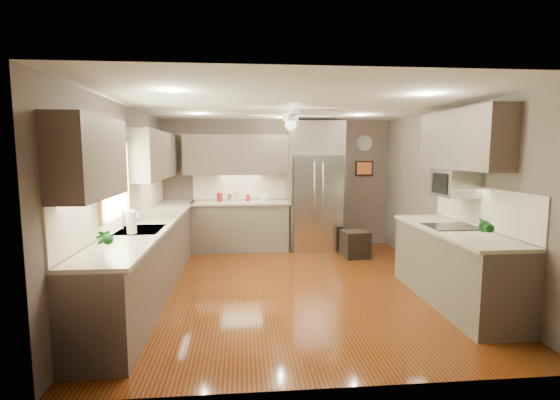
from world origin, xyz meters
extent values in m
plane|color=#4C170A|center=(0.00, 0.00, 0.00)|extent=(5.00, 5.00, 0.00)
plane|color=white|center=(0.00, 0.00, 2.50)|extent=(5.00, 5.00, 0.00)
plane|color=brown|center=(0.00, 2.50, 1.25)|extent=(4.50, 0.00, 4.50)
plane|color=brown|center=(0.00, -2.50, 1.25)|extent=(4.50, 0.00, 4.50)
plane|color=brown|center=(-2.25, 0.00, 1.25)|extent=(0.00, 5.00, 5.00)
plane|color=brown|center=(2.25, 0.00, 1.25)|extent=(0.00, 5.00, 5.00)
cylinder|color=maroon|center=(-1.12, 2.23, 1.02)|extent=(0.12, 0.12, 0.18)
cylinder|color=silver|center=(-0.94, 2.19, 1.01)|extent=(0.11, 0.11, 0.15)
cylinder|color=beige|center=(-0.80, 2.21, 1.03)|extent=(0.15, 0.15, 0.20)
cylinder|color=maroon|center=(-0.59, 2.25, 1.00)|extent=(0.09, 0.09, 0.12)
imported|color=white|center=(-2.09, 0.12, 1.03)|extent=(0.11, 0.11, 0.18)
imported|color=#17531C|center=(-1.95, -1.72, 1.10)|extent=(0.20, 0.17, 0.32)
imported|color=#17531C|center=(1.90, -1.44, 1.09)|extent=(0.18, 0.15, 0.30)
imported|color=beige|center=(-0.24, 2.23, 0.97)|extent=(0.28, 0.28, 0.06)
cube|color=brown|center=(-1.95, 0.15, 0.45)|extent=(0.60, 4.70, 0.90)
cube|color=#C1B79B|center=(-1.94, 0.15, 0.92)|extent=(0.65, 4.70, 0.04)
cube|color=#F0E1C5|center=(-2.24, 0.15, 1.20)|extent=(0.02, 4.70, 0.50)
cube|color=brown|center=(-0.72, 2.20, 0.45)|extent=(1.85, 0.60, 0.90)
cube|color=#C1B79B|center=(-0.72, 2.19, 0.92)|extent=(1.85, 0.65, 0.04)
cube|color=#F0E1C5|center=(-0.72, 2.49, 1.20)|extent=(1.85, 0.02, 0.50)
cube|color=brown|center=(-2.08, -1.60, 1.83)|extent=(0.33, 1.20, 0.75)
cube|color=brown|center=(-2.08, 1.30, 1.83)|extent=(0.33, 2.40, 0.75)
cube|color=brown|center=(-0.72, 2.33, 1.83)|extent=(2.15, 0.33, 0.75)
cube|color=brown|center=(2.08, -0.55, 2.03)|extent=(0.33, 1.70, 0.75)
cube|color=#BFF2B2|center=(-2.23, -0.50, 1.55)|extent=(0.01, 1.00, 0.80)
cube|color=brown|center=(-2.21, -0.50, 1.98)|extent=(0.05, 1.12, 0.06)
cube|color=brown|center=(-2.21, -0.50, 1.12)|extent=(0.05, 1.12, 0.06)
cube|color=brown|center=(-2.21, -1.03, 1.55)|extent=(0.05, 0.06, 0.80)
cube|color=brown|center=(-2.21, 0.03, 1.55)|extent=(0.05, 0.06, 0.80)
cube|color=silver|center=(-1.93, -0.50, 0.93)|extent=(0.50, 0.70, 0.03)
cube|color=#262626|center=(-1.93, -0.50, 0.89)|extent=(0.44, 0.62, 0.05)
cylinder|color=silver|center=(-2.13, -0.50, 1.05)|extent=(0.02, 0.02, 0.24)
cylinder|color=silver|center=(-2.07, -0.50, 1.17)|extent=(0.16, 0.02, 0.02)
cube|color=silver|center=(0.70, 2.14, 0.91)|extent=(0.92, 0.72, 1.82)
cube|color=black|center=(0.70, 1.80, 0.66)|extent=(0.88, 0.02, 0.02)
cube|color=black|center=(0.70, 1.79, 1.25)|extent=(0.01, 0.02, 1.00)
cylinder|color=silver|center=(0.62, 1.76, 1.25)|extent=(0.02, 0.02, 0.90)
cylinder|color=silver|center=(0.78, 1.76, 1.25)|extent=(0.02, 0.02, 0.90)
cube|color=brown|center=(0.70, 2.20, 2.14)|extent=(1.04, 0.60, 0.63)
cube|color=brown|center=(0.20, 2.20, 0.91)|extent=(0.06, 0.60, 1.82)
cube|color=brown|center=(1.20, 2.20, 0.91)|extent=(0.06, 0.60, 1.82)
cube|color=brown|center=(1.93, -0.80, 0.45)|extent=(0.65, 2.20, 0.90)
cube|color=#C1B79B|center=(1.91, -0.80, 0.92)|extent=(0.70, 2.20, 0.04)
cube|color=#F0E1C5|center=(2.24, -0.80, 1.20)|extent=(0.02, 2.20, 0.50)
cube|color=black|center=(1.91, -0.70, 0.94)|extent=(0.56, 0.52, 0.01)
cube|color=silver|center=(2.03, -0.55, 1.48)|extent=(0.42, 0.55, 0.34)
cube|color=black|center=(1.82, -0.55, 1.48)|extent=(0.02, 0.40, 0.26)
cylinder|color=white|center=(0.00, 0.30, 2.46)|extent=(0.03, 0.03, 0.08)
cylinder|color=white|center=(0.00, 0.30, 2.36)|extent=(0.22, 0.22, 0.10)
sphere|color=white|center=(0.00, 0.30, 2.26)|extent=(0.16, 0.16, 0.16)
cube|color=white|center=(0.35, 0.30, 2.38)|extent=(0.48, 0.11, 0.01)
cube|color=white|center=(0.00, 0.65, 2.38)|extent=(0.11, 0.48, 0.01)
cube|color=white|center=(-0.35, 0.30, 2.38)|extent=(0.48, 0.11, 0.01)
cube|color=white|center=(0.00, -0.05, 2.38)|extent=(0.11, 0.48, 0.01)
cylinder|color=white|center=(-1.40, 1.30, 2.49)|extent=(0.14, 0.14, 0.01)
cylinder|color=white|center=(1.30, 1.30, 2.49)|extent=(0.14, 0.14, 0.01)
cylinder|color=white|center=(-1.40, -1.20, 2.49)|extent=(0.14, 0.14, 0.01)
cylinder|color=white|center=(1.30, -1.20, 2.49)|extent=(0.14, 0.14, 0.01)
cylinder|color=white|center=(0.00, 1.80, 2.49)|extent=(0.14, 0.14, 0.01)
cylinder|color=white|center=(1.75, 2.48, 2.05)|extent=(0.30, 0.03, 0.30)
cylinder|color=silver|center=(1.75, 2.47, 2.05)|extent=(0.29, 0.00, 0.29)
cube|color=black|center=(1.75, 2.48, 1.55)|extent=(0.36, 0.03, 0.30)
cube|color=#C95D28|center=(1.75, 2.46, 1.55)|extent=(0.30, 0.01, 0.24)
cube|color=black|center=(1.31, 1.47, 0.23)|extent=(0.49, 0.49, 0.49)
cube|color=black|center=(1.31, 1.47, 0.46)|extent=(0.46, 0.46, 0.03)
cylinder|color=white|center=(-1.94, -0.83, 1.08)|extent=(0.11, 0.11, 0.25)
cylinder|color=silver|center=(-1.94, -0.83, 1.09)|extent=(0.02, 0.02, 0.26)
camera|label=1|loc=(-0.68, -5.49, 1.88)|focal=26.00mm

